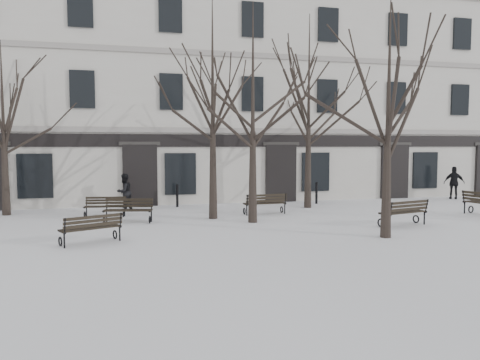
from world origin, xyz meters
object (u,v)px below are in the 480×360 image
object	(u,v)px
tree_1	(253,86)
bench_3	(105,206)
tree_2	(389,88)
bench_0	(128,209)
bench_4	(265,203)
bench_1	(91,228)
bench_2	(405,212)

from	to	relation	value
tree_1	bench_3	distance (m)	7.61
tree_2	bench_3	bearing A→B (deg)	142.64
tree_1	bench_3	size ratio (longest dim) A/B	4.86
tree_2	bench_3	size ratio (longest dim) A/B	4.46
tree_1	tree_2	bearing A→B (deg)	-49.30
bench_3	bench_0	bearing A→B (deg)	-53.90
tree_1	bench_3	xyz separation A→B (m)	(-5.38, 2.81, -4.59)
bench_0	bench_4	distance (m)	5.58
tree_2	bench_4	size ratio (longest dim) A/B	4.14
bench_1	bench_4	world-z (taller)	bench_4
tree_1	bench_4	bearing A→B (deg)	59.97
bench_0	bench_2	bearing A→B (deg)	-5.66
bench_0	bench_1	distance (m)	3.82
tree_1	bench_1	xyz separation A→B (m)	(-5.58, -2.53, -4.56)
tree_2	bench_3	world-z (taller)	tree_2
bench_0	bench_3	distance (m)	1.90
tree_2	bench_3	xyz separation A→B (m)	(-8.62, 6.58, -4.17)
bench_0	bench_4	size ratio (longest dim) A/B	1.04
bench_2	bench_3	bearing A→B (deg)	-39.35
bench_1	tree_1	bearing A→B (deg)	179.69
bench_0	bench_1	bearing A→B (deg)	-93.57
bench_4	bench_1	bearing A→B (deg)	30.88
tree_2	bench_0	world-z (taller)	tree_2
bench_2	bench_3	xyz separation A→B (m)	(-10.40, 4.90, -0.07)
tree_2	bench_1	bearing A→B (deg)	172.01
tree_2	bench_4	bearing A→B (deg)	111.47
tree_1	bench_4	size ratio (longest dim) A/B	4.51
bench_1	bench_3	distance (m)	5.35
bench_3	tree_1	bearing A→B (deg)	-19.24
bench_1	bench_4	distance (m)	7.93
bench_2	bench_3	distance (m)	11.50
tree_2	bench_2	distance (m)	4.78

